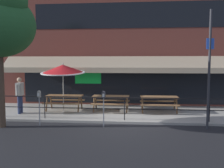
# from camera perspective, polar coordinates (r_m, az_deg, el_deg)

# --- Properties ---
(ground_plane) EXTENTS (120.00, 120.00, 0.00)m
(ground_plane) POSITION_cam_1_polar(r_m,az_deg,el_deg) (10.33, 2.79, -9.13)
(ground_plane) COLOR black
(patio_deck) EXTENTS (15.00, 4.00, 0.10)m
(patio_deck) POSITION_cam_1_polar(r_m,az_deg,el_deg) (12.27, 3.23, -6.62)
(patio_deck) COLOR #9E998E
(patio_deck) RESTS_ON ground
(restaurant_building) EXTENTS (15.00, 1.60, 7.28)m
(restaurant_building) POSITION_cam_1_polar(r_m,az_deg,el_deg) (14.28, 3.65, 9.40)
(restaurant_building) COLOR brown
(restaurant_building) RESTS_ON ground
(patio_railing) EXTENTS (13.84, 0.04, 0.97)m
(patio_railing) POSITION_cam_1_polar(r_m,az_deg,el_deg) (10.46, 2.89, -4.48)
(patio_railing) COLOR black
(patio_railing) RESTS_ON patio_deck
(picnic_table_left) EXTENTS (1.80, 1.42, 0.76)m
(picnic_table_left) POSITION_cam_1_polar(r_m,az_deg,el_deg) (12.74, -10.85, -3.27)
(picnic_table_left) COLOR brown
(picnic_table_left) RESTS_ON patio_deck
(picnic_table_centre) EXTENTS (1.80, 1.42, 0.76)m
(picnic_table_centre) POSITION_cam_1_polar(r_m,az_deg,el_deg) (12.32, -0.26, -3.46)
(picnic_table_centre) COLOR brown
(picnic_table_centre) RESTS_ON patio_deck
(picnic_table_right) EXTENTS (1.80, 1.42, 0.76)m
(picnic_table_right) POSITION_cam_1_polar(r_m,az_deg,el_deg) (12.30, 10.69, -3.56)
(picnic_table_right) COLOR brown
(picnic_table_right) RESTS_ON patio_deck
(patio_umbrella_left) EXTENTS (2.14, 2.14, 2.39)m
(patio_umbrella_left) POSITION_cam_1_polar(r_m,az_deg,el_deg) (12.46, -11.16, 3.34)
(patio_umbrella_left) COLOR #B7B2A8
(patio_umbrella_left) RESTS_ON patio_deck
(pedestrian_walking) EXTENTS (0.24, 0.62, 1.71)m
(pedestrian_walking) POSITION_cam_1_polar(r_m,az_deg,el_deg) (12.53, -20.33, -2.02)
(pedestrian_walking) COLOR navy
(pedestrian_walking) RESTS_ON patio_deck
(parking_meter_near) EXTENTS (0.15, 0.16, 1.42)m
(parking_meter_near) POSITION_cam_1_polar(r_m,az_deg,el_deg) (10.24, -16.32, -2.92)
(parking_meter_near) COLOR gray
(parking_meter_near) RESTS_ON ground
(parking_meter_far) EXTENTS (0.15, 0.16, 1.42)m
(parking_meter_far) POSITION_cam_1_polar(r_m,az_deg,el_deg) (9.63, -1.94, -3.21)
(parking_meter_far) COLOR gray
(parking_meter_far) RESTS_ON ground
(street_sign_pole) EXTENTS (0.28, 0.09, 4.44)m
(street_sign_pole) POSITION_cam_1_polar(r_m,az_deg,el_deg) (9.94, 21.33, 3.25)
(street_sign_pole) COLOR #2D2D33
(street_sign_pole) RESTS_ON ground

